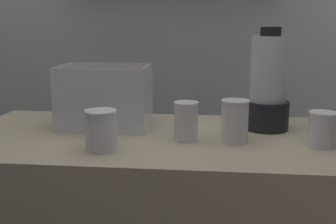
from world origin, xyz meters
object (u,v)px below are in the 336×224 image
blender_pitcher (268,87)px  juice_cup_orange_right (322,131)px  juice_cup_carrot_far_left (101,133)px  juice_cup_orange_left (186,123)px  juice_cup_beet_middle (235,124)px  carrot_display_bin (105,108)px

blender_pitcher → juice_cup_orange_right: blender_pitcher is taller
juice_cup_carrot_far_left → juice_cup_orange_right: size_ratio=1.12×
juice_cup_orange_left → juice_cup_beet_middle: size_ratio=0.93×
juice_cup_carrot_far_left → juice_cup_orange_right: juice_cup_carrot_far_left is taller
carrot_display_bin → juice_cup_orange_right: carrot_display_bin is taller
blender_pitcher → juice_cup_beet_middle: (-0.12, -0.17, -0.09)m
juice_cup_beet_middle → juice_cup_carrot_far_left: bearing=-161.9°
blender_pitcher → juice_cup_carrot_far_left: (-0.51, -0.30, -0.10)m
carrot_display_bin → juice_cup_orange_left: 0.33m
carrot_display_bin → juice_cup_orange_left: carrot_display_bin is taller
carrot_display_bin → juice_cup_beet_middle: bearing=-17.6°
juice_cup_orange_left → juice_cup_beet_middle: bearing=-0.3°
juice_cup_carrot_far_left → juice_cup_orange_left: (0.24, 0.13, 0.00)m
juice_cup_carrot_far_left → juice_cup_orange_left: juice_cup_orange_left is taller
juice_cup_orange_left → juice_cup_beet_middle: 0.15m
juice_cup_orange_right → juice_cup_orange_left: bearing=176.8°
carrot_display_bin → juice_cup_orange_left: bearing=-25.4°
blender_pitcher → juice_cup_orange_left: 0.34m
carrot_display_bin → juice_cup_orange_right: (0.71, -0.16, -0.02)m
juice_cup_carrot_far_left → juice_cup_beet_middle: size_ratio=0.90×
carrot_display_bin → juice_cup_beet_middle: size_ratio=2.33×
blender_pitcher → juice_cup_orange_left: blender_pitcher is taller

